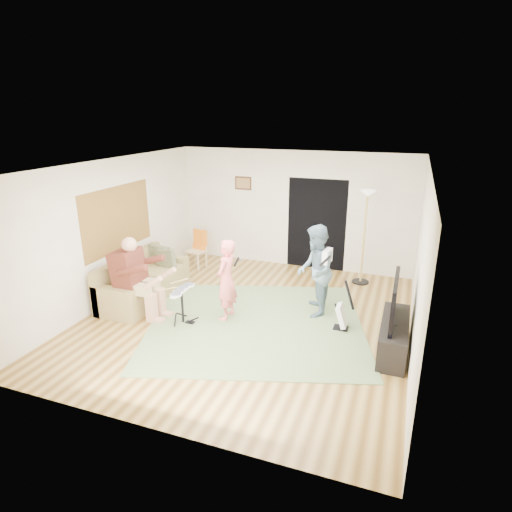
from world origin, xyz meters
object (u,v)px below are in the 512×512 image
Objects in this scene: dining_chair at (197,254)px; tv_cabinet at (394,336)px; sofa at (141,285)px; drum_kit at (182,308)px; guitarist at (315,271)px; torchiere_lamp at (365,221)px; guitar_spare at (342,316)px; singer at (226,280)px; television at (394,300)px.

dining_chair is 0.63× the size of tv_cabinet.
sofa is 2.35× the size of dining_chair.
drum_kit is at bearing -175.31° from tv_cabinet.
sofa is 1.99m from dining_chair.
sofa is at bearing -94.56° from guitarist.
drum_kit is 4.14m from torchiere_lamp.
sofa is 2.31× the size of guitar_spare.
guitarist is (2.06, 1.14, 0.54)m from drum_kit.
drum_kit is at bearing -56.28° from singer.
television is (-0.05, 0.00, 0.60)m from tv_cabinet.
television is (0.80, -0.42, 0.59)m from guitar_spare.
guitarist is 1.88× the size of dining_chair.
tv_cabinet is at bearing 46.49° from guitarist.
sofa is 1.04× the size of torchiere_lamp.
tv_cabinet is (0.81, -2.66, -1.12)m from torchiere_lamp.
singer is 0.88× the size of guitarist.
torchiere_lamp is at bearing 89.00° from guitar_spare.
sofa is at bearing 153.30° from drum_kit.
guitarist is 0.83× the size of torchiere_lamp.
tv_cabinet is at bearing -4.33° from sofa.
dining_chair is (0.22, 1.97, 0.04)m from sofa.
guitar_spare is at bearing 0.77° from sofa.
torchiere_lamp is 2.27× the size of dining_chair.
sofa is 1.81× the size of television.
tv_cabinet is 1.22× the size of television.
torchiere_lamp is at bearing 30.04° from sofa.
torchiere_lamp is (0.63, 1.81, 0.54)m from guitarist.
drum_kit is 0.40× the size of guitarist.
singer is 2.90m from tv_cabinet.
drum_kit is (1.29, -0.65, 0.01)m from sofa.
torchiere_lamp reaches higher than sofa.
television is at bearing -17.84° from dining_chair.
dining_chair is at bearing 83.73° from sofa.
guitarist is (3.35, 0.49, 0.55)m from sofa.
singer is 0.73× the size of torchiere_lamp.
torchiere_lamp is 3.92m from dining_chair.
singer is 2.82m from dining_chair.
guitar_spare is 4.19m from dining_chair.
torchiere_lamp is at bearing 106.96° from tv_cabinet.
guitarist is 1.45× the size of television.
television is at bearing 4.76° from drum_kit.
guitar_spare is 0.95m from tv_cabinet.
guitar_spare is at bearing 97.82° from singer.
guitar_spare is at bearing 153.98° from tv_cabinet.
torchiere_lamp reaches higher than dining_chair.
drum_kit is 0.47× the size of tv_cabinet.
dining_chair is at bearing -141.76° from singer.
dining_chair is (-1.08, 2.62, 0.03)m from drum_kit.
guitarist is at bearing -109.05° from torchiere_lamp.
dining_chair is (-3.14, 1.49, -0.51)m from guitarist.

